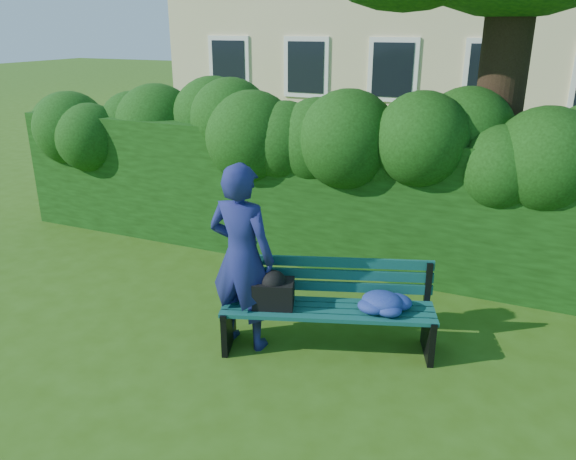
% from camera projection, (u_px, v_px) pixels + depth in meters
% --- Properties ---
extents(ground, '(80.00, 80.00, 0.00)m').
position_uv_depth(ground, '(266.00, 330.00, 6.04)').
color(ground, '#315511').
rests_on(ground, ground).
extents(hedge, '(10.00, 1.00, 1.80)m').
position_uv_depth(hedge, '(336.00, 196.00, 7.62)').
color(hedge, black).
rests_on(hedge, ground).
extents(park_bench, '(2.16, 1.20, 0.89)m').
position_uv_depth(park_bench, '(330.00, 302.00, 5.55)').
color(park_bench, '#0E4347').
rests_on(park_bench, ground).
extents(man_reading, '(0.71, 0.48, 1.90)m').
position_uv_depth(man_reading, '(242.00, 257.00, 5.48)').
color(man_reading, navy).
rests_on(man_reading, ground).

